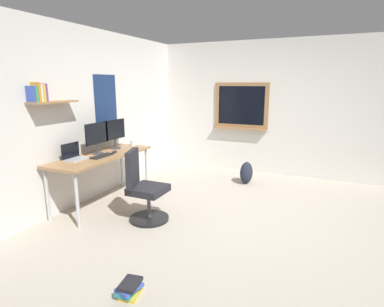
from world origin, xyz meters
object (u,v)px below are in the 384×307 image
Objects in this scene: desk at (102,159)px; book_stack_on_floor at (130,289)px; coffee_mug at (133,143)px; backpack at (246,173)px; office_chair at (144,191)px; laptop at (74,156)px; computer_mouse at (114,152)px; monitor_secondary at (115,132)px; monitor_primary at (97,136)px; keyboard at (102,156)px.

desk is 6.60× the size of book_stack_on_floor.
coffee_mug is 2.09m from backpack.
backpack is at bearing -21.80° from office_chair.
backpack is at bearing -39.62° from laptop.
monitor_secondary is at bearing 33.72° from computer_mouse.
backpack reaches higher than book_stack_on_floor.
monitor_primary is 2.53m from book_stack_on_floor.
laptop is (-0.15, 1.02, 0.41)m from office_chair.
office_chair is at bearing -118.46° from computer_mouse.
book_stack_on_floor is (-1.77, -1.51, -0.71)m from computer_mouse.
laptop reaches higher than backpack.
keyboard is (-0.08, -0.08, 0.08)m from desk.
coffee_mug is at bearing -24.94° from monitor_secondary.
office_chair is 1.34m from monitor_secondary.
desk is at bearing -112.58° from monitor_primary.
keyboard is (-0.55, -0.18, -0.26)m from monitor_secondary.
desk is 5.47× the size of laptop.
monitor_secondary is 1.17× the size of backpack.
office_chair is 2.57× the size of keyboard.
monitor_primary reaches higher than office_chair.
computer_mouse is (0.28, 0.00, 0.01)m from keyboard.
monitor_secondary reaches higher than book_stack_on_floor.
monitor_primary reaches higher than coffee_mug.
laptop is 0.84× the size of keyboard.
keyboard is at bearing 140.10° from backpack.
backpack is (1.85, -1.70, -0.49)m from desk.
computer_mouse is (0.20, -0.08, 0.09)m from desk.
book_stack_on_floor is at bearing -134.73° from keyboard.
coffee_mug is (0.71, -0.13, -0.22)m from monitor_primary.
monitor_secondary reaches higher than desk.
desk is 3.65× the size of monitor_secondary.
office_chair is 2.05× the size of monitor_secondary.
monitor_primary reaches higher than laptop.
monitor_secondary is 5.04× the size of coffee_mug.
backpack is (2.08, -0.83, -0.21)m from office_chair.
desk is at bearing -21.48° from laptop.
desk reaches higher than book_stack_on_floor.
desk is 0.43m from laptop.
monitor_secondary is at bearing 127.59° from backpack.
desk is at bearing 157.98° from computer_mouse.
book_stack_on_floor is (-1.35, -0.72, -0.34)m from office_chair.
laptop is 1.14m from coffee_mug.
office_chair is 1.10m from laptop.
coffee_mug is (0.98, 0.84, 0.40)m from office_chair.
laptop is 2.96m from backpack.
coffee_mug is 0.36× the size of book_stack_on_floor.
laptop is at bearing 170.99° from coffee_mug.
laptop is 3.37× the size of coffee_mug.
office_chair is at bearing 28.17° from book_stack_on_floor.
monitor_primary reaches higher than backpack.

